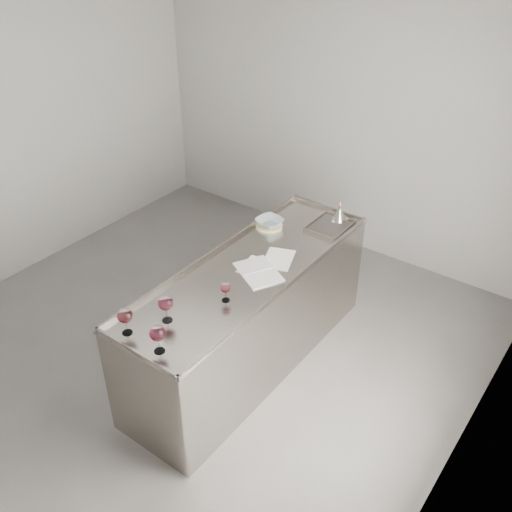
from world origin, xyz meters
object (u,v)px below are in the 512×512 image
Objects in this scene: wine_glass_middle at (166,304)px; wine_glass_small at (225,288)px; notebook at (258,272)px; wine_glass_right at (157,334)px; counter at (250,316)px; wine_glass_left at (125,316)px; wine_funnel at (339,214)px; ceramic_bowl at (269,222)px.

wine_glass_small is at bearing 66.35° from wine_glass_middle.
wine_glass_right is at bearing -60.78° from notebook.
counter is 11.95× the size of wine_glass_middle.
wine_funnel is (0.37, 2.16, -0.08)m from wine_glass_left.
notebook is at bearing 92.82° from wine_glass_small.
wine_funnel is at bearing 80.28° from wine_glass_left.
ceramic_bowl is (-0.25, 0.61, 0.52)m from counter.
ceramic_bowl is at bearing 112.11° from counter.
wine_funnel is (0.07, 2.16, -0.09)m from wine_glass_right.
counter is at bearing -67.89° from ceramic_bowl.
wine_glass_right is (0.17, -0.25, -0.00)m from wine_glass_middle.
counter is at bearing -99.35° from wine_funnel.
ceramic_bowl is at bearing 109.06° from wine_glass_small.
wine_glass_middle is at bearing -113.65° from wine_glass_small.
wine_glass_left is 0.98× the size of wine_glass_right.
wine_glass_right is at bearing -0.00° from wine_glass_left.
wine_glass_right is at bearing -84.58° from counter.
wine_glass_small is at bearing -92.63° from wine_funnel.
notebook is 0.70m from ceramic_bowl.
wine_glass_left is 2.19m from wine_funnel.
wine_glass_middle is 0.91× the size of ceramic_bowl.
wine_glass_left is at bearing -115.87° from wine_glass_middle.
wine_glass_middle is at bearing 124.71° from wine_glass_right.
wine_glass_right reaches higher than ceramic_bowl.
wine_glass_small is at bearing 65.50° from wine_glass_left.
wine_glass_left is 1.12m from notebook.
wine_glass_small is at bearing -75.59° from counter.
wine_glass_left is at bearing -76.14° from notebook.
wine_glass_middle is at bearing 64.13° from wine_glass_left.
wine_funnel is at bearing 80.65° from counter.
ceramic_bowl is 1.20× the size of wine_funnel.
wine_glass_middle is (-0.07, -0.83, 0.61)m from counter.
wine_glass_middle is 1.08× the size of wine_funnel.
notebook is 2.08× the size of ceramic_bowl.
wine_glass_middle and wine_glass_right have the same top height.
wine_glass_right is (0.30, -0.00, 0.00)m from wine_glass_left.
ceramic_bowl is (-0.35, 1.69, -0.10)m from wine_glass_right.
ceramic_bowl is at bearing -132.69° from wine_funnel.
ceramic_bowl is (-0.34, 0.62, 0.04)m from notebook.
counter is 0.48m from notebook.
notebook is 1.08m from wine_funnel.
notebook is at bearing 75.43° from wine_glass_left.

